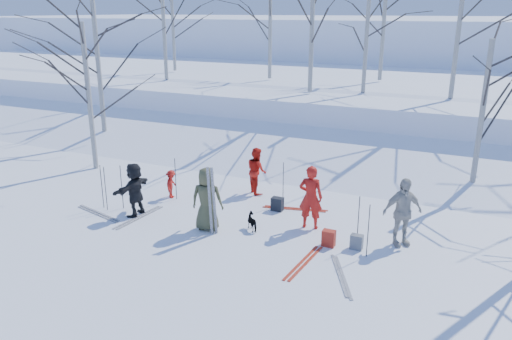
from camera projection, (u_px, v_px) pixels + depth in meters
The scene contains 38 objects.
ground at pixel (232, 231), 13.39m from camera, with size 120.00×120.00×0.00m, color white.
snow_ramp at pixel (316, 159), 19.38m from camera, with size 70.00×9.50×1.40m, color white.
snow_plateau at pixel (374, 98), 27.75m from camera, with size 70.00×18.00×2.20m, color white.
far_hill at pixel (425, 52), 45.56m from camera, with size 90.00×30.00×6.00m, color white.
skier_olive_center at pixel (207, 199), 13.28m from camera, with size 0.85×0.55×1.74m, color #46472A.
skier_red_north at pixel (311, 197), 13.38m from camera, with size 0.64×0.42×1.77m, color #B21710.
skier_redor_behind at pixel (257, 171), 16.02m from camera, with size 0.73×0.57×1.51m, color red.
skier_red_seated at pixel (171, 184), 15.69m from camera, with size 0.58×0.33×0.90m, color #B21710.
skier_cream_east at pixel (402, 212), 12.39m from camera, with size 1.04×0.43×1.77m, color beige.
skier_grey_west at pixel (135, 189), 14.25m from camera, with size 1.46×0.46×1.57m, color black.
dog at pixel (253, 222), 13.44m from camera, with size 0.25×0.55×0.46m, color black.
upright_ski_left at pixel (210, 201), 12.90m from camera, with size 0.07×0.02×1.90m, color silver.
upright_ski_right at pixel (214, 201), 12.92m from camera, with size 0.07×0.02×1.90m, color silver.
ski_pair_a at pixel (139, 217), 14.28m from camera, with size 0.35×1.91×0.02m, color silver, non-canonical shape.
ski_pair_b at pixel (295, 209), 14.90m from camera, with size 1.90×0.62×0.02m, color #A32A17, non-canonical shape.
ski_pair_c at pixel (304, 263), 11.72m from camera, with size 0.35×1.91×0.02m, color #A32A17, non-canonical shape.
ski_pair_d at pixel (341, 276), 11.15m from camera, with size 1.01×1.80×0.02m, color silver, non-canonical shape.
ski_pair_e at pixel (98, 214), 14.55m from camera, with size 1.89×0.66×0.02m, color silver, non-canonical shape.
ski_pole_a at pixel (358, 222), 12.36m from camera, with size 0.02×0.02×1.34m, color black.
ski_pole_b at pixel (122, 187), 14.77m from camera, with size 0.02×0.02×1.34m, color black.
ski_pole_c at pixel (368, 231), 11.84m from camera, with size 0.02×0.02×1.34m, color black.
ski_pole_d at pixel (283, 183), 15.08m from camera, with size 0.02×0.02×1.34m, color black.
ski_pole_e at pixel (105, 189), 14.64m from camera, with size 0.02×0.02×1.34m, color black.
ski_pole_f at pixel (176, 179), 15.50m from camera, with size 0.02×0.02×1.34m, color black.
ski_pole_g at pixel (102, 186), 14.82m from camera, with size 0.02×0.02×1.34m, color black.
backpack_red at pixel (329, 238), 12.51m from camera, with size 0.32×0.22×0.42m, color #9F2618.
backpack_grey at pixel (357, 242), 12.36m from camera, with size 0.30×0.20×0.38m, color slate.
backpack_dark at pixel (277, 204), 14.74m from camera, with size 0.34×0.24×0.40m, color black.
birch_plateau_a at pixel (312, 22), 21.29m from camera, with size 4.78×4.78×5.97m, color silver, non-canonical shape.
birch_plateau_b at pixel (460, 21), 19.72m from camera, with size 4.85×4.85×6.08m, color silver, non-canonical shape.
birch_plateau_c at pixel (384, 17), 24.97m from camera, with size 4.96×4.96×6.22m, color silver, non-canonical shape.
birch_plateau_e at pixel (270, 27), 25.76m from camera, with size 4.31×4.31×5.30m, color silver, non-canonical shape.
birch_plateau_f at pixel (173, 25), 29.17m from camera, with size 4.27×4.27×5.25m, color silver, non-canonical shape.
birch_plateau_g at pixel (163, 18), 25.35m from camera, with size 4.92×4.92×6.18m, color silver, non-canonical shape.
birch_plateau_h at pixel (367, 37), 21.40m from camera, with size 3.90×3.90×4.72m, color silver, non-canonical shape.
birch_edge_a at pixel (89, 98), 17.95m from camera, with size 4.30×4.30×5.29m, color silver, non-canonical shape.
birch_edge_d at pixel (99, 70), 21.32m from camera, with size 5.13×5.13×6.48m, color silver, non-canonical shape.
birch_edge_e at pixel (481, 121), 15.25m from camera, with size 4.02×4.02×4.88m, color silver, non-canonical shape.
Camera 1 is at (5.75, -10.82, 5.68)m, focal length 35.00 mm.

